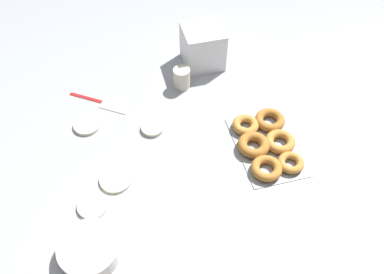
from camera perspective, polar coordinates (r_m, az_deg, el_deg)
ground_plane at (r=1.47m, az=-5.53°, el=0.25°), size 3.00×3.00×0.00m
pancake_0 at (r=1.36m, az=-10.64°, el=-5.87°), size 0.11×0.11×0.01m
pancake_1 at (r=1.53m, az=-14.51°, el=1.65°), size 0.10×0.10×0.01m
pancake_2 at (r=1.48m, az=-5.57°, el=1.28°), size 0.08×0.08×0.01m
pancake_3 at (r=1.32m, az=-13.75°, el=-9.35°), size 0.10×0.10×0.01m
donut_tray at (r=1.44m, az=10.38°, el=-0.80°), size 0.32×0.21×0.04m
batter_bowl at (r=1.23m, az=-14.21°, el=-15.14°), size 0.17×0.17×0.05m
container_stack at (r=1.70m, az=1.51°, el=12.58°), size 0.16×0.16×0.17m
paper_cup at (r=1.61m, az=-1.45°, el=8.27°), size 0.07×0.07×0.08m
spatula at (r=1.60m, az=-11.61°, el=4.61°), size 0.17×0.23×0.01m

